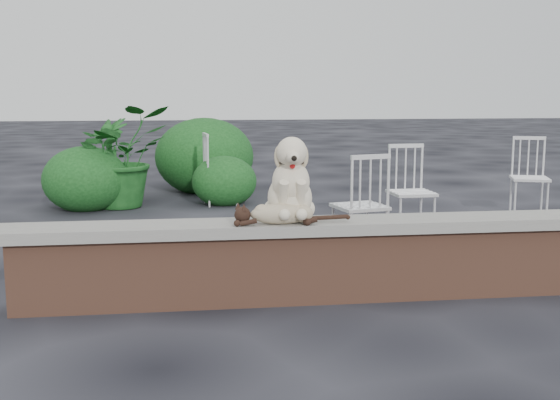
{
  "coord_description": "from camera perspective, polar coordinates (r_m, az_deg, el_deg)",
  "views": [
    {
      "loc": [
        -1.79,
        -4.73,
        1.5
      ],
      "look_at": [
        -1.13,
        0.2,
        0.7
      ],
      "focal_mm": 44.25,
      "sensor_mm": 36.0,
      "label": 1
    }
  ],
  "objects": [
    {
      "name": "capstone",
      "position": [
        5.15,
        12.87,
        -1.84
      ],
      "size": [
        6.2,
        0.4,
        0.08
      ],
      "primitive_type": "cube",
      "color": "slate",
      "rests_on": "brick_wall"
    },
    {
      "name": "dog",
      "position": [
        4.87,
        0.82,
        1.89
      ],
      "size": [
        0.43,
        0.55,
        0.61
      ],
      "primitive_type": null,
      "rotation": [
        0.0,
        0.0,
        -0.05
      ],
      "color": "beige",
      "rests_on": "capstone"
    },
    {
      "name": "chair_e",
      "position": [
        9.06,
        -4.94,
        2.56
      ],
      "size": [
        0.62,
        0.62,
        0.94
      ],
      "primitive_type": null,
      "rotation": [
        0.0,
        0.0,
        1.69
      ],
      "color": "white",
      "rests_on": "ground"
    },
    {
      "name": "ground",
      "position": [
        5.28,
        12.66,
        -7.61
      ],
      "size": [
        60.0,
        60.0,
        0.0
      ],
      "primitive_type": "plane",
      "color": "black",
      "rests_on": "ground"
    },
    {
      "name": "chair_b",
      "position": [
        7.19,
        10.81,
        0.73
      ],
      "size": [
        0.59,
        0.59,
        0.94
      ],
      "primitive_type": null,
      "rotation": [
        0.0,
        0.0,
        0.05
      ],
      "color": "white",
      "rests_on": "ground"
    },
    {
      "name": "chair_d",
      "position": [
        8.74,
        19.95,
        1.81
      ],
      "size": [
        0.71,
        0.71,
        0.94
      ],
      "primitive_type": null,
      "rotation": [
        0.0,
        0.0,
        -0.32
      ],
      "color": "white",
      "rests_on": "ground"
    },
    {
      "name": "cat",
      "position": [
        4.75,
        0.12,
        -1.03
      ],
      "size": [
        0.97,
        0.28,
        0.16
      ],
      "primitive_type": null,
      "rotation": [
        0.0,
        0.0,
        -0.05
      ],
      "color": "tan",
      "rests_on": "capstone"
    },
    {
      "name": "chair_c",
      "position": [
        6.28,
        6.61,
        -0.37
      ],
      "size": [
        0.67,
        0.67,
        0.94
      ],
      "primitive_type": null,
      "rotation": [
        0.0,
        0.0,
        3.38
      ],
      "color": "white",
      "rests_on": "ground"
    },
    {
      "name": "potted_plant_b",
      "position": [
        9.91,
        -13.97,
        3.38
      ],
      "size": [
        0.88,
        0.88,
        1.11
      ],
      "primitive_type": "imported",
      "rotation": [
        0.0,
        0.0,
        -0.84
      ],
      "color": "#113D15",
      "rests_on": "ground"
    },
    {
      "name": "brick_wall",
      "position": [
        5.21,
        12.75,
        -4.97
      ],
      "size": [
        6.0,
        0.3,
        0.5
      ],
      "primitive_type": "cube",
      "color": "brown",
      "rests_on": "ground"
    },
    {
      "name": "shrubbery",
      "position": [
        9.79,
        -8.22,
        2.9
      ],
      "size": [
        2.79,
        2.53,
        1.15
      ],
      "color": "#113D15",
      "rests_on": "ground"
    },
    {
      "name": "potted_plant_a",
      "position": [
        9.07,
        -12.93,
        3.53
      ],
      "size": [
        1.52,
        1.46,
        1.31
      ],
      "primitive_type": "imported",
      "rotation": [
        0.0,
        0.0,
        0.5
      ],
      "color": "#113D15",
      "rests_on": "ground"
    }
  ]
}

